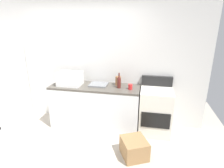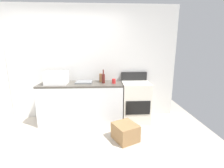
% 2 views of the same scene
% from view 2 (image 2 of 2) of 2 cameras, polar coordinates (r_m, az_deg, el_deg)
% --- Properties ---
extents(ground_plane, '(6.00, 6.00, 0.00)m').
position_cam_2_polar(ground_plane, '(2.93, -19.90, -22.72)').
color(ground_plane, '#B2A899').
extents(wall_back, '(5.00, 0.10, 2.60)m').
position_cam_2_polar(wall_back, '(3.92, -14.90, 7.07)').
color(wall_back, silver).
rests_on(wall_back, ground_plane).
extents(kitchen_counter, '(1.80, 0.60, 0.90)m').
position_cam_2_polar(kitchen_counter, '(3.71, -10.66, -6.51)').
color(kitchen_counter, silver).
rests_on(kitchen_counter, ground_plane).
extents(stove_oven, '(0.60, 0.61, 1.10)m').
position_cam_2_polar(stove_oven, '(3.75, 8.26, -5.98)').
color(stove_oven, silver).
rests_on(stove_oven, ground_plane).
extents(microwave, '(0.46, 0.34, 0.27)m').
position_cam_2_polar(microwave, '(3.63, -19.10, 2.11)').
color(microwave, white).
rests_on(microwave, kitchen_counter).
extents(sink_basin, '(0.36, 0.32, 0.03)m').
position_cam_2_polar(sink_basin, '(3.64, -9.87, 0.74)').
color(sink_basin, slate).
rests_on(sink_basin, kitchen_counter).
extents(wine_bottle, '(0.07, 0.07, 0.30)m').
position_cam_2_polar(wine_bottle, '(3.52, -3.08, 2.06)').
color(wine_bottle, '#591E19').
rests_on(wine_bottle, kitchen_counter).
extents(coffee_mug, '(0.08, 0.08, 0.10)m').
position_cam_2_polar(coffee_mug, '(3.50, 0.64, 1.02)').
color(coffee_mug, red).
rests_on(coffee_mug, kitchen_counter).
extents(knife_block, '(0.10, 0.10, 0.18)m').
position_cam_2_polar(knife_block, '(3.68, -3.75, 2.25)').
color(knife_block, brown).
rests_on(knife_block, kitchen_counter).
extents(cardboard_box_medium, '(0.53, 0.55, 0.31)m').
position_cam_2_polar(cardboard_box_medium, '(3.09, 4.74, -16.58)').
color(cardboard_box_medium, olive).
rests_on(cardboard_box_medium, ground_plane).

